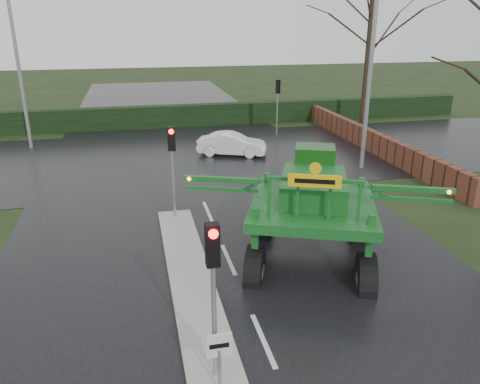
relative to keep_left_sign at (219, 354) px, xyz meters
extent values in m
plane|color=black|center=(1.30, 1.50, -1.06)|extent=(140.00, 140.00, 0.00)
cube|color=black|center=(1.30, 11.50, -1.05)|extent=(14.00, 80.00, 0.02)
cube|color=black|center=(1.30, 17.50, -1.05)|extent=(80.00, 12.00, 0.02)
cube|color=gray|center=(0.00, 4.50, -0.97)|extent=(1.20, 10.00, 0.16)
cube|color=black|center=(1.30, 25.50, -0.31)|extent=(44.00, 0.90, 1.50)
cube|color=#592D1E|center=(11.80, 17.50, -0.46)|extent=(0.40, 20.00, 1.20)
cylinder|color=gray|center=(0.00, 0.00, -0.41)|extent=(0.07, 0.07, 1.00)
cube|color=silver|center=(0.00, 0.00, 0.19)|extent=(0.50, 0.04, 0.50)
cube|color=black|center=(0.00, -0.02, 0.19)|extent=(0.38, 0.01, 0.10)
cylinder|color=gray|center=(0.00, 0.50, 0.69)|extent=(0.10, 0.10, 3.50)
cube|color=black|center=(0.00, 0.50, 2.04)|extent=(0.26, 0.22, 0.85)
sphere|color=#FF0C07|center=(0.00, 0.37, 2.32)|extent=(0.18, 0.18, 0.18)
cylinder|color=gray|center=(0.00, 9.00, 0.69)|extent=(0.10, 0.10, 3.50)
cube|color=black|center=(0.00, 9.00, 2.04)|extent=(0.26, 0.22, 0.85)
sphere|color=#FF0C07|center=(0.00, 8.87, 2.32)|extent=(0.18, 0.18, 0.18)
cylinder|color=gray|center=(7.80, 21.50, 0.69)|extent=(0.10, 0.10, 3.50)
cube|color=black|center=(7.80, 21.50, 2.04)|extent=(0.26, 0.22, 0.85)
sphere|color=#FF0C07|center=(7.80, 21.63, 2.32)|extent=(0.18, 0.18, 0.18)
cylinder|color=gray|center=(9.80, 13.50, 3.94)|extent=(0.20, 0.20, 10.00)
cylinder|color=gray|center=(-7.20, 21.50, 3.94)|extent=(0.20, 0.20, 10.00)
cylinder|color=black|center=(14.30, 22.50, 3.94)|extent=(0.32, 0.32, 10.00)
cylinder|color=black|center=(1.01, 6.54, -0.18)|extent=(1.10, 1.80, 1.75)
cylinder|color=#595B56|center=(1.01, 6.54, -0.18)|extent=(0.71, 0.76, 0.61)
cube|color=#144E0E|center=(1.01, 6.54, 0.91)|extent=(0.25, 0.25, 2.01)
cylinder|color=black|center=(3.93, 5.36, -0.18)|extent=(1.10, 1.80, 1.75)
cylinder|color=#595B56|center=(3.93, 5.36, -0.18)|extent=(0.71, 0.76, 0.61)
cube|color=#144E0E|center=(3.93, 5.36, 0.91)|extent=(0.25, 0.25, 2.01)
cylinder|color=black|center=(-0.17, 3.61, -0.18)|extent=(1.10, 1.80, 1.75)
cylinder|color=#595B56|center=(-0.17, 3.61, -0.18)|extent=(0.71, 0.76, 0.61)
cube|color=#144E0E|center=(-0.17, 3.61, 0.91)|extent=(0.25, 0.25, 2.01)
cylinder|color=black|center=(2.75, 2.44, -0.18)|extent=(1.10, 1.80, 1.75)
cylinder|color=#595B56|center=(2.75, 2.44, -0.18)|extent=(0.71, 0.76, 0.61)
cube|color=#144E0E|center=(2.75, 2.44, 0.91)|extent=(0.25, 0.25, 2.01)
cube|color=#144E0E|center=(1.88, 4.49, 1.48)|extent=(4.98, 5.27, 0.31)
cube|color=#144E0E|center=(1.94, 4.65, 1.96)|extent=(2.77, 3.16, 0.79)
cube|color=#124610|center=(2.60, 6.28, 2.27)|extent=(1.61, 1.46, 1.14)
cube|color=#144E0E|center=(1.36, 3.19, 2.75)|extent=(2.48, 1.08, 0.11)
cube|color=#144E0E|center=(-0.85, 5.21, 2.27)|extent=(2.17, 1.00, 0.16)
sphere|color=orange|center=(-1.78, 5.49, 2.27)|extent=(0.12, 0.12, 0.12)
cube|color=#144E0E|center=(4.35, 3.12, 2.27)|extent=(2.17, 1.00, 0.16)
sphere|color=orange|center=(5.21, 2.68, 2.27)|extent=(0.12, 0.12, 0.12)
cube|color=yellow|center=(1.23, 2.86, 2.84)|extent=(1.32, 0.57, 0.35)
cube|color=black|center=(1.23, 2.86, 2.84)|extent=(0.98, 0.40, 0.12)
cylinder|color=yellow|center=(1.23, 2.86, 3.19)|extent=(0.31, 0.15, 0.32)
imported|color=white|center=(3.92, 17.31, -1.06)|extent=(3.95, 2.58, 1.23)
camera|label=1|loc=(-1.24, -7.14, 5.90)|focal=35.00mm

